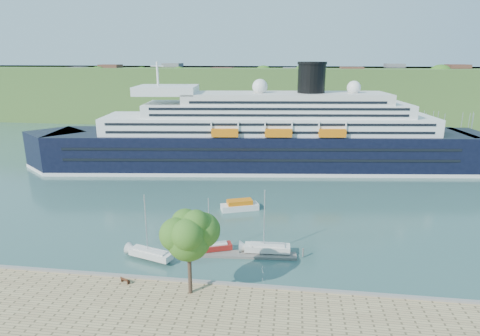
% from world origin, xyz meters
% --- Properties ---
extents(ground, '(400.00, 400.00, 0.00)m').
position_xyz_m(ground, '(0.00, 0.00, 0.00)').
color(ground, '#2C4F4A').
rests_on(ground, ground).
extents(far_hillside, '(400.00, 50.00, 24.00)m').
position_xyz_m(far_hillside, '(0.00, 145.00, 12.00)').
color(far_hillside, '#365823').
rests_on(far_hillside, ground).
extents(quay_coping, '(220.00, 0.50, 0.30)m').
position_xyz_m(quay_coping, '(0.00, -0.20, 1.15)').
color(quay_coping, slate).
rests_on(quay_coping, promenade).
extents(cruise_ship, '(124.82, 32.80, 27.74)m').
position_xyz_m(cruise_ship, '(3.12, 58.96, 13.87)').
color(cruise_ship, black).
rests_on(cruise_ship, ground).
extents(park_bench, '(1.46, 1.07, 0.87)m').
position_xyz_m(park_bench, '(-8.57, -1.52, 1.43)').
color(park_bench, '#4D2916').
rests_on(park_bench, promenade).
extents(promenade_tree, '(7.11, 7.11, 11.78)m').
position_xyz_m(promenade_tree, '(0.23, -2.55, 6.89)').
color(promenade_tree, '#275616').
rests_on(promenade_tree, promenade).
extents(floating_pontoon, '(17.05, 3.29, 0.38)m').
position_xyz_m(floating_pontoon, '(4.71, 9.47, 0.19)').
color(floating_pontoon, slate).
rests_on(floating_pontoon, ground).
extents(sailboat_white_near, '(7.72, 4.16, 9.62)m').
position_xyz_m(sailboat_white_near, '(-8.08, 6.43, 4.81)').
color(sailboat_white_near, silver).
rests_on(sailboat_white_near, ground).
extents(sailboat_red, '(6.74, 4.07, 8.43)m').
position_xyz_m(sailboat_red, '(0.39, 9.98, 4.21)').
color(sailboat_red, maroon).
rests_on(sailboat_red, ground).
extents(sailboat_white_far, '(7.64, 2.40, 9.77)m').
position_xyz_m(sailboat_white_far, '(8.74, 10.57, 4.88)').
color(sailboat_white_far, silver).
rests_on(sailboat_white_far, ground).
extents(tender_launch, '(7.75, 4.96, 2.03)m').
position_xyz_m(tender_launch, '(2.15, 28.03, 1.01)').
color(tender_launch, orange).
rests_on(tender_launch, ground).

